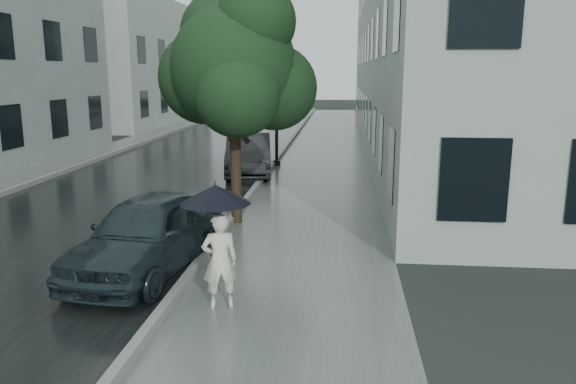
# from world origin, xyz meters

# --- Properties ---
(ground) EXTENTS (120.00, 120.00, 0.00)m
(ground) POSITION_xyz_m (0.00, 0.00, 0.00)
(ground) COLOR black
(ground) RESTS_ON ground
(sidewalk) EXTENTS (3.50, 60.00, 0.01)m
(sidewalk) POSITION_xyz_m (0.25, 12.00, 0.00)
(sidewalk) COLOR slate
(sidewalk) RESTS_ON ground
(kerb_near) EXTENTS (0.15, 60.00, 0.15)m
(kerb_near) POSITION_xyz_m (-1.57, 12.00, 0.07)
(kerb_near) COLOR slate
(kerb_near) RESTS_ON ground
(asphalt_road) EXTENTS (6.85, 60.00, 0.00)m
(asphalt_road) POSITION_xyz_m (-5.08, 12.00, 0.00)
(asphalt_road) COLOR black
(asphalt_road) RESTS_ON ground
(kerb_far) EXTENTS (0.15, 60.00, 0.15)m
(kerb_far) POSITION_xyz_m (-8.57, 12.00, 0.07)
(kerb_far) COLOR slate
(kerb_far) RESTS_ON ground
(sidewalk_far) EXTENTS (1.70, 60.00, 0.01)m
(sidewalk_far) POSITION_xyz_m (-9.50, 12.00, 0.00)
(sidewalk_far) COLOR #4C5451
(sidewalk_far) RESTS_ON ground
(building_near) EXTENTS (7.02, 36.00, 9.00)m
(building_near) POSITION_xyz_m (5.47, 19.50, 4.50)
(building_near) COLOR #93A09A
(building_near) RESTS_ON ground
(building_far_b) EXTENTS (7.02, 18.00, 8.00)m
(building_far_b) POSITION_xyz_m (-13.77, 30.00, 4.00)
(building_far_b) COLOR #93A09A
(building_far_b) RESTS_ON ground
(pedestrian) EXTENTS (0.62, 0.50, 1.46)m
(pedestrian) POSITION_xyz_m (-0.79, -0.77, 0.74)
(pedestrian) COLOR beige
(pedestrian) RESTS_ON sidewalk
(umbrella) EXTENTS (1.38, 1.38, 1.00)m
(umbrella) POSITION_xyz_m (-0.83, -0.76, 1.75)
(umbrella) COLOR black
(umbrella) RESTS_ON ground
(street_tree) EXTENTS (3.67, 3.33, 5.37)m
(street_tree) POSITION_xyz_m (-1.45, 4.13, 3.58)
(street_tree) COLOR #332619
(street_tree) RESTS_ON ground
(lamp_post) EXTENTS (0.83, 0.43, 5.40)m
(lamp_post) POSITION_xyz_m (-1.59, 12.09, 3.08)
(lamp_post) COLOR black
(lamp_post) RESTS_ON ground
(car_near) EXTENTS (2.18, 4.19, 1.36)m
(car_near) POSITION_xyz_m (-2.40, 0.70, 0.69)
(car_near) COLOR #1A282D
(car_near) RESTS_ON ground
(car_far) EXTENTS (2.07, 4.35, 1.38)m
(car_far) POSITION_xyz_m (-2.20, 10.22, 0.69)
(car_far) COLOR #222527
(car_far) RESTS_ON ground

